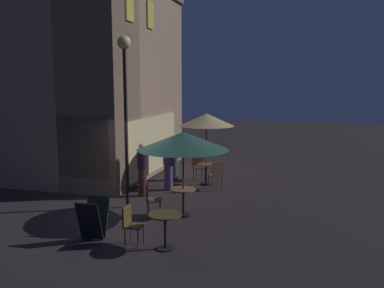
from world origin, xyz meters
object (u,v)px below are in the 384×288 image
(menu_sandwich_board, at_px, (93,219))
(cafe_chair_2, at_px, (217,173))
(cafe_table_0, at_px, (183,197))
(cafe_chair_1, at_px, (198,164))
(cafe_table_1, at_px, (206,171))
(patron_standing_2, at_px, (142,169))
(patio_umbrella_0, at_px, (183,141))
(patron_standing_1, at_px, (173,158))
(street_lamp_near_corner, at_px, (125,83))
(cafe_chair_3, at_px, (131,222))
(cafe_table_2, at_px, (165,224))
(cafe_chair_0, at_px, (151,197))
(patron_standing_0, at_px, (168,166))
(patio_umbrella_1, at_px, (206,120))

(menu_sandwich_board, distance_m, cafe_chair_2, 5.30)
(cafe_table_0, distance_m, cafe_chair_1, 4.23)
(cafe_table_1, bearing_deg, patron_standing_2, 140.86)
(patio_umbrella_0, height_order, cafe_chair_1, patio_umbrella_0)
(cafe_chair_1, height_order, patron_standing_1, patron_standing_1)
(cafe_table_0, distance_m, patron_standing_2, 2.42)
(cafe_chair_2, xyz_separation_m, patron_standing_2, (-1.31, 2.12, 0.26))
(patio_umbrella_0, bearing_deg, cafe_chair_1, 9.27)
(patio_umbrella_0, xyz_separation_m, patron_standing_2, (1.56, 1.82, -1.18))
(street_lamp_near_corner, relative_size, cafe_table_1, 6.48)
(patron_standing_1, bearing_deg, cafe_chair_3, 92.41)
(street_lamp_near_corner, xyz_separation_m, cafe_chair_1, (3.86, -1.08, -2.97))
(patio_umbrella_0, bearing_deg, patron_standing_2, 49.53)
(cafe_table_2, distance_m, cafe_chair_2, 5.09)
(cafe_chair_0, distance_m, cafe_chair_1, 4.45)
(cafe_table_1, height_order, patio_umbrella_0, patio_umbrella_0)
(cafe_table_1, bearing_deg, patron_standing_0, 134.59)
(patio_umbrella_1, distance_m, cafe_chair_3, 6.01)
(street_lamp_near_corner, xyz_separation_m, cafe_table_0, (-0.31, -1.77, -3.03))
(cafe_chair_2, height_order, patron_standing_0, patron_standing_0)
(cafe_table_1, distance_m, cafe_chair_3, 5.74)
(street_lamp_near_corner, distance_m, cafe_chair_0, 3.21)
(cafe_chair_3, height_order, patron_standing_1, patron_standing_1)
(menu_sandwich_board, bearing_deg, cafe_table_1, -14.37)
(cafe_table_0, relative_size, patron_standing_0, 0.45)
(cafe_chair_0, xyz_separation_m, patron_standing_0, (2.76, 0.44, 0.29))
(menu_sandwich_board, height_order, patio_umbrella_1, patio_umbrella_1)
(cafe_table_2, bearing_deg, street_lamp_near_corner, 38.74)
(cafe_chair_1, xyz_separation_m, cafe_chair_3, (-6.38, -0.14, -0.07))
(cafe_table_2, distance_m, patron_standing_0, 4.97)
(cafe_table_0, height_order, cafe_chair_2, cafe_chair_2)
(patio_umbrella_0, distance_m, patron_standing_1, 4.32)
(cafe_chair_2, relative_size, patron_standing_0, 0.60)
(cafe_chair_2, bearing_deg, cafe_table_2, 141.61)
(cafe_table_0, height_order, cafe_chair_1, cafe_chair_1)
(cafe_table_1, bearing_deg, cafe_chair_3, 176.85)
(cafe_table_1, bearing_deg, cafe_chair_1, 35.05)
(cafe_table_2, bearing_deg, patio_umbrella_0, 6.94)
(cafe_table_1, height_order, patron_standing_2, patron_standing_2)
(cafe_chair_2, bearing_deg, patio_umbrella_0, 136.02)
(cafe_table_0, relative_size, cafe_table_2, 0.97)
(menu_sandwich_board, xyz_separation_m, patio_umbrella_0, (2.11, -1.52, 1.56))
(cafe_table_1, distance_m, patio_umbrella_0, 3.85)
(cafe_table_0, xyz_separation_m, patio_umbrella_1, (3.52, 0.22, 1.76))
(cafe_chair_3, height_order, patron_standing_2, patron_standing_2)
(menu_sandwich_board, relative_size, cafe_chair_2, 0.92)
(patio_umbrella_1, distance_m, cafe_chair_1, 1.87)
(street_lamp_near_corner, height_order, cafe_table_0, street_lamp_near_corner)
(street_lamp_near_corner, xyz_separation_m, cafe_table_2, (-2.54, -2.04, -3.00))
(cafe_table_2, bearing_deg, cafe_chair_3, 88.90)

